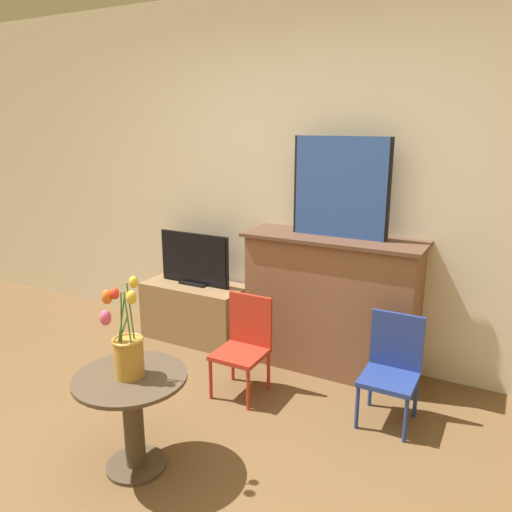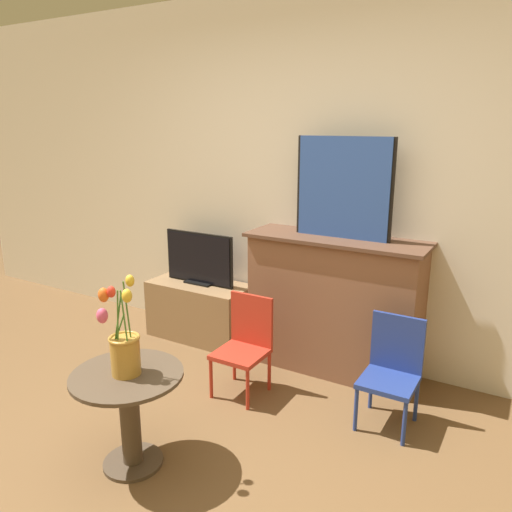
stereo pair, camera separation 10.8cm
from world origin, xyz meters
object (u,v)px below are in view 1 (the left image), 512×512
at_px(painting, 340,188).
at_px(chair_blue, 392,365).
at_px(tv_monitor, 194,260).
at_px(vase_tulips, 127,348).
at_px(chair_red, 244,341).

xyz_separation_m(painting, chair_blue, (0.53, -0.46, -0.98)).
height_order(tv_monitor, vase_tulips, vase_tulips).
bearing_deg(chair_blue, vase_tulips, -134.18).
bearing_deg(chair_blue, tv_monitor, 166.24).
bearing_deg(painting, chair_blue, -40.84).
relative_size(painting, chair_blue, 1.03).
relative_size(painting, tv_monitor, 1.06).
height_order(chair_red, vase_tulips, vase_tulips).
bearing_deg(vase_tulips, chair_blue, 45.82).
xyz_separation_m(chair_blue, vase_tulips, (-1.07, -1.10, 0.33)).
height_order(chair_blue, vase_tulips, vase_tulips).
distance_m(painting, chair_blue, 1.21).
xyz_separation_m(tv_monitor, chair_red, (0.79, -0.56, -0.33)).
bearing_deg(chair_red, painting, 54.59).
distance_m(tv_monitor, vase_tulips, 1.66).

